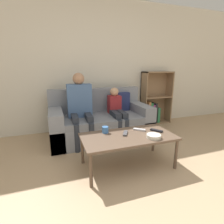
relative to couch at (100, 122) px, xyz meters
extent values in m
cube|color=beige|center=(0.14, 0.60, 1.00)|extent=(12.00, 0.06, 2.60)
cube|color=gray|center=(-0.01, -0.04, -0.13)|extent=(1.78, 0.89, 0.34)
cube|color=slate|center=(-0.01, -0.13, 0.09)|extent=(1.34, 0.71, 0.10)
cube|color=gray|center=(-0.01, 0.31, 0.37)|extent=(1.78, 0.18, 0.45)
cube|color=gray|center=(-0.79, -0.04, 0.00)|extent=(0.22, 0.89, 0.60)
cube|color=gray|center=(0.77, -0.04, 0.00)|extent=(0.22, 0.89, 0.60)
cube|color=navy|center=(0.46, 0.16, 0.32)|extent=(0.36, 0.12, 0.36)
cube|color=#8E7051|center=(1.13, 0.42, 0.30)|extent=(0.02, 0.28, 1.19)
cube|color=#8E7051|center=(1.80, 0.42, 0.30)|extent=(0.02, 0.28, 1.19)
cube|color=#8E7051|center=(1.46, 0.55, 0.30)|extent=(0.69, 0.02, 1.19)
cube|color=#8E7051|center=(1.46, 0.42, -0.28)|extent=(0.69, 0.28, 0.02)
cube|color=#8E7051|center=(1.46, 0.42, 0.32)|extent=(0.64, 0.28, 0.02)
cube|color=#8E7051|center=(1.46, 0.42, 0.88)|extent=(0.69, 0.28, 0.02)
cube|color=#6699A8|center=(1.17, 0.41, -0.05)|extent=(0.06, 0.17, 0.45)
cube|color=#B77542|center=(1.24, 0.41, -0.02)|extent=(0.06, 0.20, 0.51)
cube|color=#2D7A4C|center=(1.30, 0.41, -0.03)|extent=(0.06, 0.20, 0.47)
cube|color=#993D84|center=(1.36, 0.41, -0.06)|extent=(0.04, 0.19, 0.43)
cube|color=#232328|center=(1.42, 0.41, -0.04)|extent=(0.06, 0.19, 0.45)
cube|color=#2D7A4C|center=(1.49, 0.41, -0.10)|extent=(0.06, 0.21, 0.35)
cylinder|color=brown|center=(-0.49, -1.36, -0.09)|extent=(0.04, 0.04, 0.40)
cylinder|color=brown|center=(0.62, -1.36, -0.09)|extent=(0.04, 0.04, 0.40)
cylinder|color=brown|center=(-0.49, -0.83, -0.09)|extent=(0.04, 0.04, 0.40)
cylinder|color=brown|center=(0.62, -0.83, -0.09)|extent=(0.04, 0.04, 0.40)
cube|color=brown|center=(0.07, -1.09, 0.12)|extent=(1.19, 0.61, 0.03)
cylinder|color=#282D38|center=(-0.50, -0.47, -0.08)|extent=(0.09, 0.09, 0.44)
cylinder|color=#282D38|center=(-0.28, -0.48, -0.08)|extent=(0.09, 0.09, 0.44)
cube|color=#282D38|center=(-0.49, -0.24, 0.19)|extent=(0.12, 0.40, 0.09)
cube|color=#282D38|center=(-0.27, -0.25, 0.19)|extent=(0.12, 0.40, 0.09)
cube|color=#476693|center=(-0.37, 0.00, 0.43)|extent=(0.42, 0.22, 0.57)
sphere|color=#A87A5B|center=(-0.37, 0.00, 0.80)|extent=(0.20, 0.20, 0.20)
cylinder|color=#282D38|center=(0.20, -0.46, -0.08)|extent=(0.09, 0.09, 0.44)
cylinder|color=#282D38|center=(0.32, -0.47, -0.08)|extent=(0.09, 0.09, 0.44)
cube|color=#282D38|center=(0.21, -0.23, 0.19)|extent=(0.11, 0.40, 0.09)
cube|color=#282D38|center=(0.33, -0.23, 0.19)|extent=(0.11, 0.40, 0.09)
cube|color=maroon|center=(0.28, 0.01, 0.31)|extent=(0.22, 0.21, 0.33)
sphere|color=tan|center=(0.28, 0.01, 0.55)|extent=(0.16, 0.16, 0.16)
cylinder|color=#3D70B2|center=(-0.18, -0.90, 0.18)|extent=(0.09, 0.09, 0.09)
cube|color=black|center=(0.50, -1.08, 0.15)|extent=(0.14, 0.17, 0.02)
cube|color=#B7B7BC|center=(0.29, -0.97, 0.15)|extent=(0.16, 0.15, 0.02)
cube|color=#47474C|center=(0.05, -1.03, 0.15)|extent=(0.12, 0.17, 0.02)
cylinder|color=beige|center=(0.33, -1.27, 0.16)|extent=(0.18, 0.18, 0.05)
camera|label=1|loc=(-0.82, -3.00, 0.98)|focal=28.00mm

